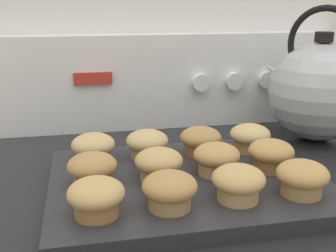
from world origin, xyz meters
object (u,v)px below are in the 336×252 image
muffin_r2_c3 (250,137)px  muffin_r2_c1 (147,144)px  muffin_r0_c2 (238,182)px  muffin_r2_c0 (93,148)px  muffin_pan (187,183)px  muffin_r1_c2 (217,158)px  tea_kettle (318,90)px  muffin_r1_c1 (159,164)px  muffin_r0_c3 (302,178)px  muffin_r1_c3 (271,154)px  muffin_r0_c1 (170,190)px  muffin_r2_c2 (201,140)px  muffin_r0_c0 (96,197)px  muffin_r1_c0 (92,169)px

muffin_r2_c3 → muffin_r2_c1: bearing=179.4°
muffin_r0_c2 → muffin_r2_c0: size_ratio=1.00×
muffin_pan → muffin_r0_c2: bearing=-62.0°
muffin_r1_c2 → tea_kettle: (0.27, 0.19, 0.06)m
muffin_r1_c1 → muffin_r2_c3: same height
muffin_pan → muffin_r0_c3: muffin_r0_c3 is taller
muffin_r0_c2 → muffin_r1_c3: bearing=45.6°
muffin_pan → muffin_r0_c1: size_ratio=5.73×
muffin_r2_c1 → muffin_r2_c2: same height
muffin_r2_c1 → muffin_r2_c0: bearing=-179.4°
muffin_pan → muffin_r2_c2: 0.11m
muffin_pan → muffin_r2_c2: (0.05, 0.09, 0.04)m
muffin_r0_c0 → muffin_r1_c0: same height
muffin_pan → muffin_r1_c0: bearing=-179.1°
muffin_r1_c2 → muffin_r2_c0: 0.20m
muffin_r2_c1 → tea_kettle: size_ratio=0.26×
muffin_r1_c1 → muffin_r1_c3: 0.18m
muffin_r1_c1 → muffin_r1_c2: size_ratio=1.00×
muffin_pan → muffin_r0_c2: 0.11m
muffin_r0_c3 → muffin_r1_c2: 0.13m
muffin_r2_c2 → tea_kettle: 0.30m
muffin_r0_c0 → muffin_r2_c1: (0.09, 0.18, 0.00)m
muffin_r1_c1 → muffin_r2_c1: size_ratio=1.00×
muffin_r1_c2 → muffin_r2_c3: 0.13m
muffin_r0_c1 → tea_kettle: size_ratio=0.26×
muffin_r0_c0 → muffin_r0_c2: 0.19m
muffin_pan → muffin_r1_c2: muffin_r1_c2 is taller
muffin_r0_c2 → muffin_r2_c3: (0.09, 0.18, 0.00)m
muffin_r1_c1 → muffin_r1_c2: 0.09m
muffin_r0_c0 → muffin_r1_c3: 0.29m
muffin_r0_c3 → muffin_r2_c2: size_ratio=1.00×
muffin_r0_c0 → muffin_r1_c3: size_ratio=1.00×
muffin_r1_c0 → muffin_r1_c2: size_ratio=1.00×
muffin_r1_c0 → muffin_r0_c1: bearing=-44.1°
muffin_r1_c1 → muffin_pan: bearing=3.7°
muffin_r0_c3 → muffin_r1_c1: 0.20m
tea_kettle → muffin_r0_c1: bearing=-142.5°
muffin_r0_c0 → tea_kettle: 0.54m
muffin_r1_c3 → muffin_r0_c2: bearing=-134.4°
muffin_r0_c3 → muffin_r0_c0: bearing=-179.6°
muffin_r2_c0 → muffin_r0_c3: bearing=-33.7°
muffin_r0_c0 → muffin_r0_c2: (0.19, 0.00, 0.00)m
muffin_r1_c2 → muffin_r1_c0: bearing=-178.6°
muffin_r0_c1 → muffin_r1_c2: same height
muffin_r1_c0 → muffin_r2_c1: bearing=44.7°
muffin_r0_c2 → muffin_r0_c3: (0.09, -0.00, 0.00)m
muffin_r2_c1 → muffin_r2_c3: bearing=-0.6°
muffin_r0_c0 → muffin_r2_c3: size_ratio=1.00×
muffin_r2_c1 → muffin_r1_c3: bearing=-26.4°
muffin_r0_c1 → muffin_r1_c3: 0.20m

